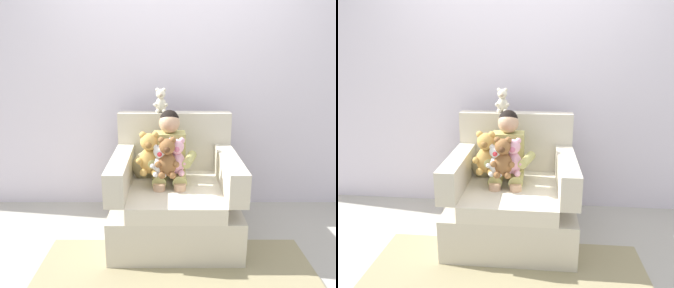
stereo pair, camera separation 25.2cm
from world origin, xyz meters
TOP-DOWN VIEW (x-y plane):
  - ground_plane at (0.00, 0.00)m, footprint 8.00×8.00m
  - back_wall at (0.00, 0.70)m, footprint 6.00×0.10m
  - armchair at (0.00, 0.04)m, footprint 0.99×0.91m
  - seated_child at (-0.04, 0.07)m, footprint 0.45×0.39m
  - plush_brown at (-0.06, -0.11)m, footprint 0.19×0.15m
  - plush_pink at (0.01, -0.06)m, footprint 0.17×0.14m
  - plush_white at (-0.12, -0.09)m, footprint 0.15×0.12m
  - plush_honey at (-0.20, -0.05)m, footprint 0.20×0.16m
  - plush_cream_on_backrest at (-0.12, 0.38)m, footprint 0.13×0.10m
  - throw_pillow at (-0.23, 0.17)m, footprint 0.28×0.19m

SIDE VIEW (x-z plane):
  - ground_plane at x=0.00m, z-range 0.00..0.00m
  - armchair at x=0.00m, z-range -0.17..0.82m
  - throw_pillow at x=-0.23m, z-range 0.43..0.69m
  - seated_child at x=-0.04m, z-range 0.26..1.09m
  - plush_white at x=-0.12m, z-range 0.56..0.82m
  - plush_pink at x=0.01m, z-range 0.56..0.86m
  - plush_brown at x=-0.06m, z-range 0.56..0.87m
  - plush_honey at x=-0.20m, z-range 0.56..0.90m
  - plush_cream_on_backrest at x=-0.12m, z-range 0.98..1.19m
  - back_wall at x=0.00m, z-range 0.00..2.60m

